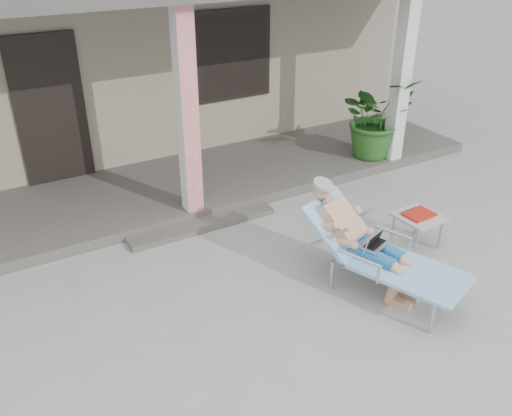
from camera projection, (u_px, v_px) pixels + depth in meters
ground at (278, 305)px, 5.67m from camera, size 60.00×60.00×0.00m
house at (91, 37)px, 9.85m from camera, size 10.40×5.40×3.30m
porch_deck at (170, 189)px, 7.93m from camera, size 10.00×2.00×0.15m
porch_step at (203, 225)px, 7.07m from camera, size 2.00×0.30×0.07m
lounger at (372, 228)px, 5.63m from camera, size 1.24×1.87×1.18m
side_table at (418, 218)px, 6.53m from camera, size 0.53×0.53×0.45m
potted_palm at (375, 117)px, 8.57m from camera, size 1.21×1.07×1.28m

